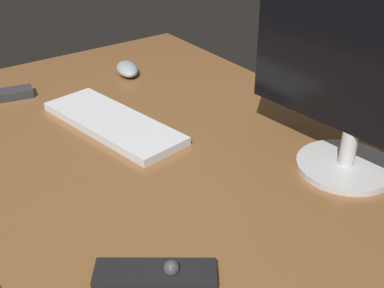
# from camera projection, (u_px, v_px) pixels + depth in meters

# --- Properties ---
(desk) EXTENTS (1.40, 0.84, 0.02)m
(desk) POSITION_uv_depth(u_px,v_px,m) (183.00, 159.00, 1.04)
(desk) COLOR brown
(desk) RESTS_ON ground
(monitor) EXTENTS (0.48, 0.19, 0.48)m
(monitor) POSITION_uv_depth(u_px,v_px,m) (367.00, 46.00, 0.87)
(monitor) COLOR silver
(monitor) RESTS_ON desk
(keyboard) EXTENTS (0.39, 0.19, 0.02)m
(keyboard) POSITION_uv_depth(u_px,v_px,m) (113.00, 123.00, 1.14)
(keyboard) COLOR silver
(keyboard) RESTS_ON desk
(computer_mouse) EXTENTS (0.12, 0.09, 0.03)m
(computer_mouse) POSITION_uv_depth(u_px,v_px,m) (127.00, 69.00, 1.41)
(computer_mouse) COLOR #999EA5
(computer_mouse) RESTS_ON desk
(media_remote) EXTENTS (0.15, 0.17, 0.04)m
(media_remote) POSITION_uv_depth(u_px,v_px,m) (156.00, 275.00, 0.73)
(media_remote) COLOR black
(media_remote) RESTS_ON desk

